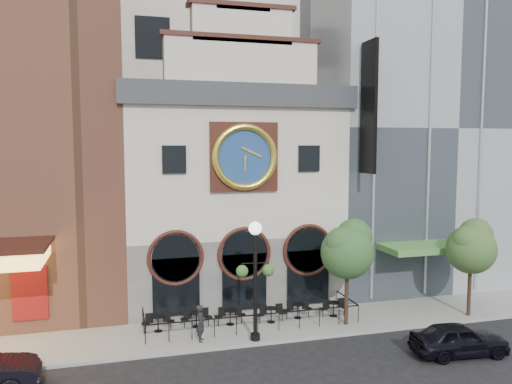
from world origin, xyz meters
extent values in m
plane|color=black|center=(0.00, 0.00, 0.00)|extent=(120.00, 120.00, 0.00)
cube|color=gray|center=(0.00, 2.50, 0.07)|extent=(44.00, 5.00, 0.15)
cube|color=#605E5B|center=(0.00, 8.00, 2.15)|extent=(12.00, 8.00, 4.00)
cube|color=beige|center=(0.00, 8.00, 7.65)|extent=(12.00, 8.00, 7.00)
cube|color=#2D3035|center=(0.00, 8.00, 11.75)|extent=(12.60, 8.60, 1.20)
cube|color=#381711|center=(0.00, 3.92, 8.55)|extent=(3.60, 0.25, 3.60)
cylinder|color=navy|center=(0.00, 3.78, 8.55)|extent=(3.10, 0.12, 3.10)
torus|color=gold|center=(0.00, 3.70, 8.55)|extent=(3.46, 0.36, 3.46)
cube|color=gray|center=(13.00, 10.00, 10.15)|extent=(14.00, 12.00, 20.00)
cube|color=#519041|center=(10.00, 2.80, 3.45)|extent=(4.50, 2.40, 0.35)
cube|color=black|center=(6.60, 3.00, 11.15)|extent=(0.18, 1.60, 7.00)
cube|color=silver|center=(0.00, 20.00, 20.00)|extent=(20.00, 16.00, 40.00)
cylinder|color=black|center=(-4.62, 2.66, 0.89)|extent=(0.68, 0.68, 0.03)
cylinder|color=black|center=(-4.62, 2.66, 0.52)|extent=(0.06, 0.06, 0.72)
cylinder|color=black|center=(-2.74, 2.78, 0.89)|extent=(0.68, 0.68, 0.03)
cylinder|color=black|center=(-2.74, 2.78, 0.52)|extent=(0.06, 0.06, 0.72)
cylinder|color=black|center=(-1.05, 2.65, 0.89)|extent=(0.68, 0.68, 0.03)
cylinder|color=black|center=(-1.05, 2.65, 0.52)|extent=(0.06, 0.06, 0.72)
cylinder|color=black|center=(1.03, 2.40, 0.89)|extent=(0.68, 0.68, 0.03)
cylinder|color=black|center=(1.03, 2.40, 0.52)|extent=(0.06, 0.06, 0.72)
cylinder|color=black|center=(2.56, 2.64, 0.89)|extent=(0.68, 0.68, 0.03)
cylinder|color=black|center=(2.56, 2.64, 0.52)|extent=(0.06, 0.06, 0.72)
cylinder|color=black|center=(4.48, 2.41, 0.89)|extent=(0.68, 0.68, 0.03)
cylinder|color=black|center=(4.48, 2.41, 0.52)|extent=(0.06, 0.06, 0.72)
imported|color=black|center=(7.88, -3.25, 0.72)|extent=(4.38, 2.10, 1.44)
imported|color=black|center=(-2.80, 0.93, 1.00)|extent=(0.55, 0.70, 1.70)
cylinder|color=black|center=(-0.35, 0.40, 2.67)|extent=(0.18, 0.18, 5.05)
cylinder|color=black|center=(-0.35, 0.40, 0.30)|extent=(0.44, 0.44, 0.30)
sphere|color=white|center=(-0.35, 0.40, 5.40)|extent=(0.61, 0.61, 0.61)
sphere|color=#2F5221|center=(-0.96, 0.48, 3.43)|extent=(0.57, 0.57, 0.57)
sphere|color=#2F5221|center=(0.25, 0.32, 3.43)|extent=(0.57, 0.57, 0.57)
cylinder|color=#382619|center=(4.62, 1.18, 1.58)|extent=(0.20, 0.20, 2.86)
sphere|color=#285220|center=(4.62, 1.18, 3.83)|extent=(2.66, 2.66, 2.66)
sphere|color=#285220|center=(5.13, 1.49, 4.55)|extent=(1.84, 1.84, 1.84)
sphere|color=#285220|center=(4.21, 0.98, 4.34)|extent=(1.64, 1.64, 1.64)
cylinder|color=#382619|center=(11.48, 0.67, 1.53)|extent=(0.20, 0.20, 2.76)
sphere|color=#345622|center=(11.48, 0.67, 3.70)|extent=(2.57, 2.57, 2.57)
sphere|color=#345622|center=(11.97, 0.97, 4.40)|extent=(1.78, 1.78, 1.78)
sphere|color=#345622|center=(11.08, 0.47, 4.20)|extent=(1.58, 1.58, 1.58)
camera|label=1|loc=(-6.24, -21.20, 9.16)|focal=35.00mm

